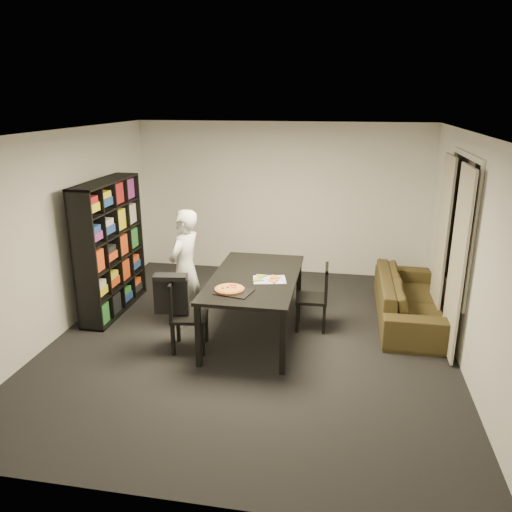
% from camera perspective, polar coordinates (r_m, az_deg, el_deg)
% --- Properties ---
extents(room, '(5.01, 5.51, 2.61)m').
position_cam_1_polar(room, '(6.03, -0.51, 1.51)').
color(room, black).
rests_on(room, ground).
extents(window_pane, '(0.02, 1.40, 1.60)m').
position_cam_1_polar(window_pane, '(6.61, 22.24, 3.42)').
color(window_pane, black).
rests_on(window_pane, room).
extents(window_frame, '(0.03, 1.52, 1.72)m').
position_cam_1_polar(window_frame, '(6.61, 22.20, 3.42)').
color(window_frame, white).
rests_on(window_frame, room).
extents(curtain_left, '(0.03, 0.70, 2.25)m').
position_cam_1_polar(curtain_left, '(6.20, 22.02, -0.83)').
color(curtain_left, '#B8B29D').
rests_on(curtain_left, room).
extents(curtain_right, '(0.03, 0.70, 2.25)m').
position_cam_1_polar(curtain_right, '(7.17, 20.46, 1.78)').
color(curtain_right, '#B8B29D').
rests_on(curtain_right, room).
extents(bookshelf, '(0.35, 1.50, 1.90)m').
position_cam_1_polar(bookshelf, '(7.36, -16.32, 0.95)').
color(bookshelf, black).
rests_on(bookshelf, room).
extents(dining_table, '(1.08, 1.94, 0.81)m').
position_cam_1_polar(dining_table, '(6.36, -0.16, -2.96)').
color(dining_table, black).
rests_on(dining_table, room).
extents(chair_left, '(0.47, 0.47, 0.90)m').
position_cam_1_polar(chair_left, '(6.16, -8.45, -6.15)').
color(chair_left, black).
rests_on(chair_left, room).
extents(chair_right, '(0.43, 0.43, 0.89)m').
position_cam_1_polar(chair_right, '(6.68, 7.13, -4.21)').
color(chair_right, black).
rests_on(chair_right, room).
extents(draped_jacket, '(0.42, 0.23, 0.50)m').
position_cam_1_polar(draped_jacket, '(6.09, -9.68, -4.14)').
color(draped_jacket, black).
rests_on(draped_jacket, chair_left).
extents(person, '(0.52, 0.66, 1.60)m').
position_cam_1_polar(person, '(6.74, -8.11, -1.38)').
color(person, silver).
rests_on(person, room).
extents(baking_tray, '(0.46, 0.40, 0.01)m').
position_cam_1_polar(baking_tray, '(5.84, -2.51, -4.12)').
color(baking_tray, black).
rests_on(baking_tray, dining_table).
extents(pepperoni_pizza, '(0.35, 0.35, 0.03)m').
position_cam_1_polar(pepperoni_pizza, '(5.87, -3.04, -3.80)').
color(pepperoni_pizza, '#A4592F').
rests_on(pepperoni_pizza, dining_table).
extents(kitchen_towel, '(0.45, 0.38, 0.01)m').
position_cam_1_polar(kitchen_towel, '(6.22, 1.55, -2.73)').
color(kitchen_towel, white).
rests_on(kitchen_towel, dining_table).
extents(pizza_slices, '(0.44, 0.40, 0.01)m').
position_cam_1_polar(pizza_slices, '(6.23, 1.20, -2.57)').
color(pizza_slices, gold).
rests_on(pizza_slices, dining_table).
extents(sofa, '(0.83, 2.13, 0.62)m').
position_cam_1_polar(sofa, '(7.27, 17.11, -4.68)').
color(sofa, '#3D2D18').
rests_on(sofa, room).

